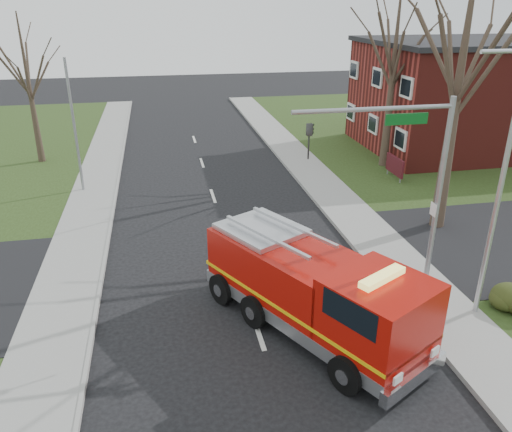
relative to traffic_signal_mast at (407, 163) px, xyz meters
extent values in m
plane|color=black|center=(-5.21, -1.50, -4.71)|extent=(120.00, 120.00, 0.00)
cube|color=gray|center=(0.99, -1.50, -4.63)|extent=(2.40, 80.00, 0.15)
cube|color=gray|center=(-11.41, -1.50, -4.63)|extent=(2.40, 80.00, 0.15)
cube|color=maroon|center=(13.79, 16.50, -1.21)|extent=(15.00, 10.00, 7.00)
cube|color=black|center=(13.79, 16.50, 2.39)|extent=(15.40, 10.40, 0.30)
cube|color=silver|center=(6.24, 16.50, -2.71)|extent=(0.12, 1.40, 1.20)
cube|color=#451018|center=(5.29, 11.00, -3.81)|extent=(0.12, 2.00, 1.00)
cylinder|color=gray|center=(5.29, 10.20, -4.26)|extent=(0.08, 0.08, 0.90)
cylinder|color=gray|center=(5.29, 11.80, -4.26)|extent=(0.08, 0.08, 0.90)
cone|color=#392A21|center=(4.29, 4.50, 1.29)|extent=(0.64, 0.64, 12.00)
cone|color=#392A21|center=(5.79, 13.50, 0.54)|extent=(0.56, 0.56, 10.50)
cone|color=#392A21|center=(-15.21, 18.50, -0.21)|extent=(0.44, 0.44, 9.00)
cylinder|color=gray|center=(1.29, 0.00, -1.31)|extent=(0.18, 0.18, 6.80)
cylinder|color=gray|center=(-1.31, 0.00, 1.79)|extent=(5.20, 0.14, 0.14)
cube|color=#0C591E|center=(-0.21, 0.00, 1.44)|extent=(1.40, 0.06, 0.35)
imported|color=black|center=(-3.31, 0.00, 1.44)|extent=(0.22, 0.18, 1.10)
cylinder|color=#B7BABF|center=(1.99, -2.00, -0.51)|extent=(0.16, 0.16, 8.40)
cylinder|color=#B7BABF|center=(1.29, -2.00, 3.59)|extent=(1.40, 0.12, 0.12)
cylinder|color=gray|center=(-12.01, 12.50, -1.21)|extent=(0.14, 0.14, 7.00)
cube|color=#A70F07|center=(-4.15, -0.58, -3.21)|extent=(4.61, 5.61, 2.03)
cube|color=#A70F07|center=(-2.39, -3.80, -3.07)|extent=(3.40, 3.40, 2.32)
cube|color=#B7BABF|center=(-3.59, -1.60, -4.03)|extent=(5.82, 7.82, 0.43)
cube|color=#E5B20C|center=(-3.59, -1.60, -3.50)|extent=(5.83, 7.82, 0.12)
cube|color=black|center=(-1.88, -4.73, -2.34)|extent=(1.99, 1.14, 0.82)
cube|color=#E5D866|center=(-2.39, -3.80, -1.76)|extent=(1.52, 1.04, 0.17)
cylinder|color=black|center=(-3.45, -4.49, -4.18)|extent=(0.80, 1.09, 1.06)
cylinder|color=black|center=(-1.24, -3.29, -4.18)|extent=(0.80, 1.09, 1.06)
cylinder|color=black|center=(-6.08, 0.34, -4.18)|extent=(0.80, 1.09, 1.06)
cylinder|color=black|center=(-3.88, 1.54, -4.18)|extent=(0.80, 1.09, 1.06)
camera|label=1|loc=(-7.78, -14.15, 4.80)|focal=35.00mm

